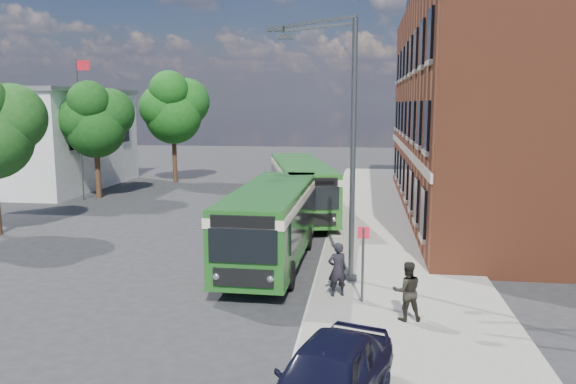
# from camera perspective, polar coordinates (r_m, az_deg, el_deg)

# --- Properties ---
(ground) EXTENTS (120.00, 120.00, 0.00)m
(ground) POSITION_cam_1_polar(r_m,az_deg,el_deg) (22.60, -6.90, -7.10)
(ground) COLOR #262629
(ground) RESTS_ON ground
(pavement) EXTENTS (6.00, 48.00, 0.15)m
(pavement) POSITION_cam_1_polar(r_m,az_deg,el_deg) (29.68, 10.32, -3.14)
(pavement) COLOR gray
(pavement) RESTS_ON ground
(kerb_line) EXTENTS (0.12, 48.00, 0.01)m
(kerb_line) POSITION_cam_1_polar(r_m,az_deg,el_deg) (29.71, 4.42, -3.15)
(kerb_line) COLOR beige
(kerb_line) RESTS_ON ground
(brick_office) EXTENTS (12.10, 26.00, 14.20)m
(brick_office) POSITION_cam_1_polar(r_m,az_deg,el_deg) (34.07, 22.35, 9.56)
(brick_office) COLOR brown
(brick_office) RESTS_ON ground
(white_building) EXTENTS (9.40, 13.40, 7.30)m
(white_building) POSITION_cam_1_polar(r_m,az_deg,el_deg) (45.63, -23.51, 5.01)
(white_building) COLOR silver
(white_building) RESTS_ON ground
(flagpole) EXTENTS (0.95, 0.10, 9.00)m
(flagpole) POSITION_cam_1_polar(r_m,az_deg,el_deg) (38.49, -20.35, 6.50)
(flagpole) COLOR #3A3D40
(flagpole) RESTS_ON ground
(street_lamp) EXTENTS (2.96, 2.38, 9.00)m
(street_lamp) POSITION_cam_1_polar(r_m,az_deg,el_deg) (19.07, 5.53, 4.60)
(street_lamp) COLOR #3A3D40
(street_lamp) RESTS_ON ground
(bus_stop_sign) EXTENTS (0.35, 0.08, 2.52)m
(bus_stop_sign) POSITION_cam_1_polar(r_m,az_deg,el_deg) (17.45, 7.61, -6.81)
(bus_stop_sign) COLOR #3A3D40
(bus_stop_sign) RESTS_ON ground
(bus_front) EXTENTS (2.77, 10.16, 3.02)m
(bus_front) POSITION_cam_1_polar(r_m,az_deg,el_deg) (21.95, -1.66, -2.59)
(bus_front) COLOR #1E581B
(bus_front) RESTS_ON ground
(bus_rear) EXTENTS (5.11, 11.77, 3.02)m
(bus_rear) POSITION_cam_1_polar(r_m,az_deg,el_deg) (31.30, 1.33, 0.90)
(bus_rear) COLOR #24651E
(bus_rear) RESTS_ON ground
(parked_car) EXTENTS (3.02, 4.79, 1.52)m
(parked_car) POSITION_cam_1_polar(r_m,az_deg,el_deg) (11.57, 4.04, -18.44)
(parked_car) COLOR black
(parked_car) RESTS_ON pavement
(pedestrian_a) EXTENTS (0.75, 0.64, 1.75)m
(pedestrian_a) POSITION_cam_1_polar(r_m,az_deg,el_deg) (18.05, 5.04, -7.83)
(pedestrian_a) COLOR black
(pedestrian_a) RESTS_ON pavement
(pedestrian_b) EXTENTS (0.93, 0.78, 1.71)m
(pedestrian_b) POSITION_cam_1_polar(r_m,az_deg,el_deg) (16.41, 11.99, -9.80)
(pedestrian_b) COLOR black
(pedestrian_b) RESTS_ON pavement
(tree_mid) EXTENTS (4.55, 4.33, 7.68)m
(tree_mid) POSITION_cam_1_polar(r_m,az_deg,el_deg) (38.96, -18.97, 7.00)
(tree_mid) COLOR #372314
(tree_mid) RESTS_ON ground
(tree_right) EXTENTS (5.18, 4.93, 8.75)m
(tree_right) POSITION_cam_1_polar(r_m,az_deg,el_deg) (45.39, -11.54, 8.43)
(tree_right) COLOR #372314
(tree_right) RESTS_ON ground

